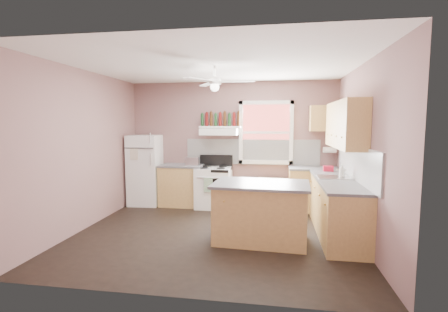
% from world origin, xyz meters
% --- Properties ---
extents(floor, '(4.50, 4.50, 0.00)m').
position_xyz_m(floor, '(0.00, 0.00, 0.00)').
color(floor, black).
rests_on(floor, ground).
extents(ceiling, '(4.50, 4.50, 0.00)m').
position_xyz_m(ceiling, '(0.00, 0.00, 2.70)').
color(ceiling, white).
rests_on(ceiling, ground).
extents(wall_back, '(4.50, 0.05, 2.70)m').
position_xyz_m(wall_back, '(0.00, 2.02, 1.35)').
color(wall_back, '#7B5856').
rests_on(wall_back, ground).
extents(wall_right, '(0.05, 4.00, 2.70)m').
position_xyz_m(wall_right, '(2.27, 0.00, 1.35)').
color(wall_right, '#7B5856').
rests_on(wall_right, ground).
extents(wall_left, '(0.05, 4.00, 2.70)m').
position_xyz_m(wall_left, '(-2.27, 0.00, 1.35)').
color(wall_left, '#7B5856').
rests_on(wall_left, ground).
extents(backsplash_back, '(2.90, 0.03, 0.55)m').
position_xyz_m(backsplash_back, '(0.45, 1.99, 1.18)').
color(backsplash_back, white).
rests_on(backsplash_back, wall_back).
extents(backsplash_right, '(0.03, 2.60, 0.55)m').
position_xyz_m(backsplash_right, '(2.23, 0.30, 1.18)').
color(backsplash_right, white).
rests_on(backsplash_right, wall_right).
extents(window_view, '(1.00, 0.02, 1.20)m').
position_xyz_m(window_view, '(0.75, 1.98, 1.60)').
color(window_view, maroon).
rests_on(window_view, wall_back).
extents(window_frame, '(1.16, 0.07, 1.36)m').
position_xyz_m(window_frame, '(0.75, 1.96, 1.60)').
color(window_frame, white).
rests_on(window_frame, wall_back).
extents(refrigerator, '(0.69, 0.67, 1.54)m').
position_xyz_m(refrigerator, '(-1.88, 1.66, 0.77)').
color(refrigerator, white).
rests_on(refrigerator, floor).
extents(base_cabinet_left, '(0.90, 0.60, 0.86)m').
position_xyz_m(base_cabinet_left, '(-1.06, 1.70, 0.43)').
color(base_cabinet_left, '#A67F45').
rests_on(base_cabinet_left, floor).
extents(counter_left, '(0.92, 0.62, 0.04)m').
position_xyz_m(counter_left, '(-1.06, 1.70, 0.88)').
color(counter_left, '#505053').
rests_on(counter_left, base_cabinet_left).
extents(toaster, '(0.29, 0.18, 0.18)m').
position_xyz_m(toaster, '(-0.79, 1.59, 0.99)').
color(toaster, silver).
rests_on(toaster, counter_left).
extents(stove, '(0.73, 0.64, 0.86)m').
position_xyz_m(stove, '(-0.33, 1.64, 0.43)').
color(stove, white).
rests_on(stove, floor).
extents(range_hood, '(0.78, 0.50, 0.14)m').
position_xyz_m(range_hood, '(-0.23, 1.75, 1.62)').
color(range_hood, white).
rests_on(range_hood, wall_back).
extents(bottle_shelf, '(0.90, 0.26, 0.03)m').
position_xyz_m(bottle_shelf, '(-0.23, 1.87, 1.72)').
color(bottle_shelf, white).
rests_on(bottle_shelf, range_hood).
extents(cart, '(0.69, 0.50, 0.64)m').
position_xyz_m(cart, '(0.90, 1.65, 0.32)').
color(cart, '#A67F45').
rests_on(cart, floor).
extents(base_cabinet_corner, '(1.00, 0.60, 0.86)m').
position_xyz_m(base_cabinet_corner, '(1.75, 1.70, 0.43)').
color(base_cabinet_corner, '#A67F45').
rests_on(base_cabinet_corner, floor).
extents(base_cabinet_right, '(0.60, 2.20, 0.86)m').
position_xyz_m(base_cabinet_right, '(1.95, 0.30, 0.43)').
color(base_cabinet_right, '#A67F45').
rests_on(base_cabinet_right, floor).
extents(counter_corner, '(1.02, 0.62, 0.04)m').
position_xyz_m(counter_corner, '(1.75, 1.70, 0.88)').
color(counter_corner, '#505053').
rests_on(counter_corner, base_cabinet_corner).
extents(counter_right, '(0.62, 2.22, 0.04)m').
position_xyz_m(counter_right, '(1.94, 0.30, 0.88)').
color(counter_right, '#505053').
rests_on(counter_right, base_cabinet_right).
extents(sink, '(0.55, 0.45, 0.03)m').
position_xyz_m(sink, '(1.94, 0.50, 0.90)').
color(sink, silver).
rests_on(sink, counter_right).
extents(faucet, '(0.03, 0.03, 0.14)m').
position_xyz_m(faucet, '(2.10, 0.50, 0.97)').
color(faucet, silver).
rests_on(faucet, sink).
extents(upper_cabinet_right, '(0.33, 1.80, 0.76)m').
position_xyz_m(upper_cabinet_right, '(2.08, 0.50, 1.78)').
color(upper_cabinet_right, '#A67F45').
rests_on(upper_cabinet_right, wall_right).
extents(upper_cabinet_corner, '(0.60, 0.33, 0.52)m').
position_xyz_m(upper_cabinet_corner, '(1.95, 1.83, 1.90)').
color(upper_cabinet_corner, '#A67F45').
rests_on(upper_cabinet_corner, wall_back).
extents(paper_towel, '(0.26, 0.12, 0.12)m').
position_xyz_m(paper_towel, '(2.07, 1.86, 1.25)').
color(paper_towel, white).
rests_on(paper_towel, wall_back).
extents(island, '(1.40, 0.93, 0.86)m').
position_xyz_m(island, '(0.75, -0.20, 0.43)').
color(island, '#A67F45').
rests_on(island, floor).
extents(island_top, '(1.49, 1.02, 0.04)m').
position_xyz_m(island_top, '(0.75, -0.20, 0.88)').
color(island_top, '#505053').
rests_on(island_top, island).
extents(ceiling_fan_hub, '(0.20, 0.20, 0.08)m').
position_xyz_m(ceiling_fan_hub, '(0.00, 0.00, 2.45)').
color(ceiling_fan_hub, white).
rests_on(ceiling_fan_hub, ceiling).
extents(soap_bottle, '(0.10, 0.10, 0.23)m').
position_xyz_m(soap_bottle, '(2.05, 0.48, 1.02)').
color(soap_bottle, silver).
rests_on(soap_bottle, counter_right).
extents(red_caddy, '(0.18, 0.12, 0.10)m').
position_xyz_m(red_caddy, '(1.95, 1.20, 0.95)').
color(red_caddy, '#B60F28').
rests_on(red_caddy, counter_right).
extents(wine_bottles, '(0.86, 0.06, 0.31)m').
position_xyz_m(wine_bottles, '(-0.23, 1.87, 1.88)').
color(wine_bottles, '#143819').
rests_on(wine_bottles, bottle_shelf).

